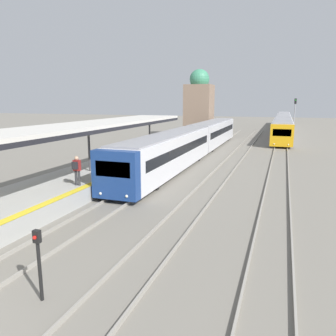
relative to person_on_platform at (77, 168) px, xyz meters
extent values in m
cube|color=beige|center=(-1.49, 3.62, 2.13)|extent=(4.00, 26.44, 0.20)
cube|color=black|center=(0.47, 3.62, 1.91)|extent=(0.08, 26.44, 0.24)
cylinder|color=#47474C|center=(-1.49, 3.62, 0.52)|extent=(0.16, 0.16, 3.02)
cylinder|color=#47474C|center=(-1.49, 14.20, 0.52)|extent=(0.16, 0.16, 3.02)
cylinder|color=#2D2D33|center=(-0.10, 0.04, -0.56)|extent=(0.14, 0.14, 0.85)
cylinder|color=#2D2D33|center=(0.10, 0.04, -0.56)|extent=(0.14, 0.14, 0.85)
cube|color=maroon|center=(0.00, 0.04, 0.16)|extent=(0.40, 0.22, 0.60)
sphere|color=tan|center=(0.00, 0.04, 0.57)|extent=(0.22, 0.22, 0.22)
cube|color=#232328|center=(0.00, -0.16, 0.18)|extent=(0.30, 0.18, 0.40)
cube|color=navy|center=(2.25, 0.35, -0.28)|extent=(2.66, 0.70, 2.67)
cube|color=black|center=(2.25, 0.02, 0.10)|extent=(2.08, 0.04, 0.86)
sphere|color=#EFEACC|center=(1.45, 0.01, -1.31)|extent=(0.16, 0.16, 0.16)
sphere|color=#EFEACC|center=(3.05, 0.01, -1.31)|extent=(0.16, 0.16, 0.16)
cube|color=silver|center=(2.25, 9.13, -0.28)|extent=(2.66, 16.86, 2.67)
cube|color=gray|center=(2.25, 9.13, 1.12)|extent=(2.34, 16.52, 0.12)
cube|color=black|center=(2.25, 9.13, 0.02)|extent=(2.68, 15.51, 0.69)
cylinder|color=black|center=(1.11, 3.65, -1.53)|extent=(0.12, 0.70, 0.70)
cylinder|color=black|center=(3.38, 3.65, -1.53)|extent=(0.12, 0.70, 0.70)
cylinder|color=black|center=(1.11, 14.61, -1.53)|extent=(0.12, 0.70, 0.70)
cylinder|color=black|center=(3.38, 14.61, -1.53)|extent=(0.12, 0.70, 0.70)
cube|color=silver|center=(2.25, 26.33, -0.28)|extent=(2.66, 16.86, 2.67)
cube|color=gray|center=(2.25, 26.33, 1.12)|extent=(2.34, 16.52, 0.12)
cube|color=black|center=(2.25, 26.33, 0.02)|extent=(2.68, 15.51, 0.69)
cylinder|color=black|center=(1.11, 20.86, -1.53)|extent=(0.12, 0.70, 0.70)
cylinder|color=black|center=(3.38, 20.86, -1.53)|extent=(0.12, 0.70, 0.70)
cylinder|color=black|center=(1.11, 31.81, -1.53)|extent=(0.12, 0.70, 0.70)
cylinder|color=black|center=(3.38, 31.81, -1.53)|extent=(0.12, 0.70, 0.70)
cube|color=gold|center=(10.61, 25.81, -0.31)|extent=(2.66, 0.70, 2.61)
cube|color=black|center=(10.61, 25.48, 0.06)|extent=(2.08, 0.04, 0.83)
sphere|color=#EFEACC|center=(9.81, 25.47, -1.31)|extent=(0.16, 0.16, 0.16)
sphere|color=#EFEACC|center=(11.41, 25.47, -1.31)|extent=(0.16, 0.16, 0.16)
cube|color=silver|center=(10.61, 33.95, -0.31)|extent=(2.66, 15.57, 2.61)
cube|color=gray|center=(10.61, 33.95, 1.05)|extent=(2.34, 15.26, 0.12)
cube|color=black|center=(10.61, 33.95, -0.02)|extent=(2.68, 14.33, 0.68)
cylinder|color=black|center=(9.48, 28.89, -1.53)|extent=(0.12, 0.70, 0.70)
cylinder|color=black|center=(11.74, 28.89, -1.53)|extent=(0.12, 0.70, 0.70)
cylinder|color=black|center=(9.48, 39.01, -1.53)|extent=(0.12, 0.70, 0.70)
cylinder|color=black|center=(11.74, 39.01, -1.53)|extent=(0.12, 0.70, 0.70)
cube|color=silver|center=(10.61, 49.87, -0.31)|extent=(2.66, 15.57, 2.61)
cube|color=gray|center=(10.61, 49.87, 1.05)|extent=(2.34, 15.26, 0.12)
cube|color=black|center=(10.61, 49.87, -0.02)|extent=(2.68, 14.33, 0.68)
cylinder|color=black|center=(9.48, 44.81, -1.53)|extent=(0.12, 0.70, 0.70)
cylinder|color=black|center=(11.74, 44.81, -1.53)|extent=(0.12, 0.70, 0.70)
cylinder|color=black|center=(9.48, 54.93, -1.53)|extent=(0.12, 0.70, 0.70)
cylinder|color=black|center=(11.74, 54.93, -1.53)|extent=(0.12, 0.70, 0.70)
cube|color=silver|center=(10.61, 65.79, -0.31)|extent=(2.66, 15.57, 2.61)
cube|color=gray|center=(10.61, 65.79, 1.05)|extent=(2.34, 15.26, 0.12)
cube|color=black|center=(10.61, 65.79, -0.02)|extent=(2.68, 14.33, 0.68)
cylinder|color=black|center=(9.48, 60.73, -1.53)|extent=(0.12, 0.70, 0.70)
cylinder|color=black|center=(11.74, 60.73, -1.53)|extent=(0.12, 0.70, 0.70)
cylinder|color=black|center=(9.48, 70.86, -1.53)|extent=(0.12, 0.70, 0.70)
cylinder|color=black|center=(11.74, 70.86, -1.53)|extent=(0.12, 0.70, 0.70)
cylinder|color=black|center=(4.56, -8.42, -1.01)|extent=(0.10, 0.10, 1.75)
cube|color=black|center=(4.56, -8.42, 0.05)|extent=(0.20, 0.14, 0.36)
sphere|color=red|center=(4.56, -8.51, 0.05)|extent=(0.11, 0.11, 0.11)
cylinder|color=gray|center=(12.01, 32.09, 1.07)|extent=(0.14, 0.14, 5.91)
cube|color=black|center=(12.01, 32.09, 3.68)|extent=(0.28, 0.20, 0.70)
sphere|color=green|center=(12.01, 31.97, 3.82)|extent=(0.14, 0.14, 0.14)
cube|color=#89705B|center=(-1.81, 35.00, 2.13)|extent=(4.00, 4.00, 8.02)
sphere|color=#3D8966|center=(-1.81, 35.00, 6.96)|extent=(2.99, 2.99, 2.99)
camera|label=1|loc=(10.70, -15.13, 3.66)|focal=35.00mm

